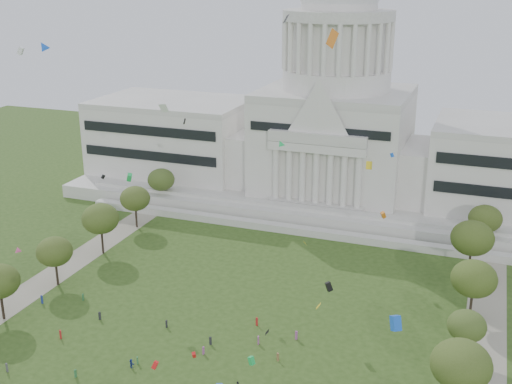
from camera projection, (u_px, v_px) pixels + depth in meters
capitol at (334, 129)px, 195.26m from camera, size 160.00×64.50×91.30m
path_left at (33, 289)px, 143.98m from camera, size 8.00×160.00×0.04m
path_right at (483, 377)px, 112.51m from camera, size 8.00×160.00×0.04m
row_tree_r_2 at (461, 365)px, 99.50m from camera, size 9.55×9.55×13.58m
row_tree_l_3 at (54, 252)px, 143.53m from camera, size 8.12×8.12×11.55m
row_tree_r_3 at (467, 326)px, 115.39m from camera, size 7.01×7.01×9.98m
row_tree_l_4 at (100, 219)px, 159.57m from camera, size 9.29×9.29×13.21m
row_tree_r_4 at (474, 279)px, 128.37m from camera, size 9.19×9.19×13.06m
row_tree_l_5 at (135, 199)px, 176.76m from camera, size 8.33×8.33×11.85m
row_tree_r_5 at (472, 238)px, 146.47m from camera, size 9.82×9.82×13.96m
row_tree_l_6 at (161, 180)px, 193.45m from camera, size 8.19×8.19×11.64m
row_tree_r_6 at (485, 219)px, 162.05m from camera, size 8.42×8.42×11.97m
person_5 at (131, 363)px, 115.15m from camera, size 1.68×1.34×1.71m
distant_crowd at (130, 357)px, 116.98m from camera, size 67.77×38.24×1.92m
kite_swarm at (182, 241)px, 100.44m from camera, size 72.99×99.57×59.28m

